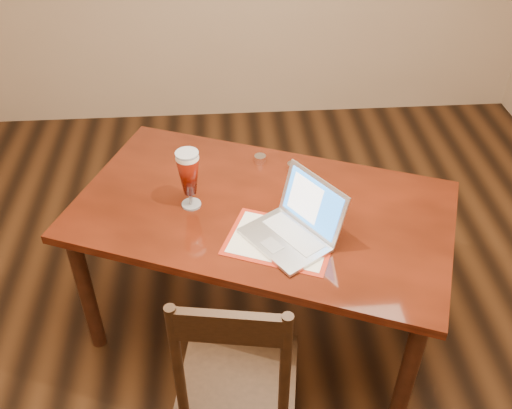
{
  "coord_description": "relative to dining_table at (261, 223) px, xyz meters",
  "views": [
    {
      "loc": [
        -0.28,
        -1.88,
        2.51
      ],
      "look_at": [
        -0.14,
        0.06,
        0.94
      ],
      "focal_mm": 40.0,
      "sensor_mm": 36.0,
      "label": 1
    }
  ],
  "objects": [
    {
      "name": "dining_table",
      "position": [
        0.0,
        0.0,
        0.0
      ],
      "size": [
        1.99,
        1.56,
        1.12
      ],
      "rotation": [
        0.0,
        0.0,
        -0.38
      ],
      "color": "#52180A",
      "rests_on": "ground"
    },
    {
      "name": "dining_chair",
      "position": [
        -0.15,
        -0.72,
        -0.21
      ],
      "size": [
        0.54,
        0.52,
        1.11
      ],
      "rotation": [
        0.0,
        0.0,
        -0.16
      ],
      "color": "black",
      "rests_on": "ground"
    },
    {
      "name": "room_shell",
      "position": [
        0.11,
        -0.18,
        1.03
      ],
      "size": [
        4.51,
        5.01,
        2.71
      ],
      "color": "tan",
      "rests_on": "ground"
    },
    {
      "name": "ground",
      "position": [
        0.11,
        -0.18,
        -0.73
      ],
      "size": [
        5.0,
        5.0,
        0.0
      ],
      "primitive_type": "plane",
      "color": "black",
      "rests_on": "ground"
    }
  ]
}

